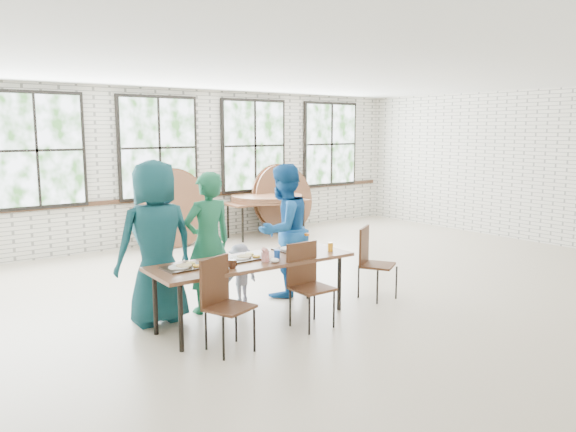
{
  "coord_description": "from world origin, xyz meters",
  "views": [
    {
      "loc": [
        -4.63,
        -5.59,
        2.22
      ],
      "look_at": [
        0.0,
        0.4,
        1.05
      ],
      "focal_mm": 35.0,
      "sensor_mm": 36.0,
      "label": 1
    }
  ],
  "objects_px": {
    "storage_table": "(267,204)",
    "chair_near_left": "(222,296)",
    "dining_table": "(253,264)",
    "chair_near_right": "(307,277)"
  },
  "relations": [
    {
      "from": "storage_table",
      "to": "chair_near_left",
      "type": "bearing_deg",
      "value": -126.91
    },
    {
      "from": "dining_table",
      "to": "storage_table",
      "type": "distance_m",
      "value": 5.34
    },
    {
      "from": "dining_table",
      "to": "storage_table",
      "type": "height_order",
      "value": "same"
    },
    {
      "from": "chair_near_right",
      "to": "storage_table",
      "type": "distance_m",
      "value": 5.49
    },
    {
      "from": "dining_table",
      "to": "storage_table",
      "type": "bearing_deg",
      "value": 55.25
    },
    {
      "from": "chair_near_left",
      "to": "storage_table",
      "type": "relative_size",
      "value": 0.52
    },
    {
      "from": "chair_near_right",
      "to": "storage_table",
      "type": "xyz_separation_m",
      "value": [
        2.81,
        4.72,
        0.13
      ]
    },
    {
      "from": "dining_table",
      "to": "chair_near_left",
      "type": "height_order",
      "value": "chair_near_left"
    },
    {
      "from": "dining_table",
      "to": "chair_near_right",
      "type": "bearing_deg",
      "value": -45.46
    },
    {
      "from": "dining_table",
      "to": "storage_table",
      "type": "xyz_separation_m",
      "value": [
        3.23,
        4.25,
        -0.0
      ]
    }
  ]
}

